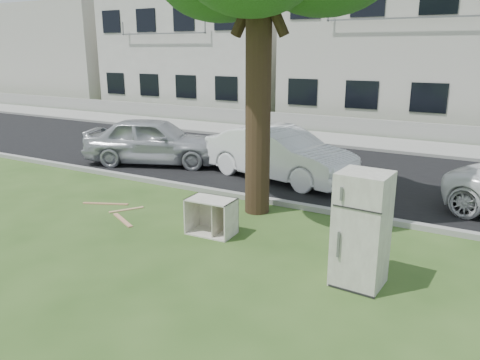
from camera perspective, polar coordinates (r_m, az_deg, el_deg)
The scene contains 16 objects.
ground at distance 8.86m, azimuth -1.03°, elevation -7.62°, with size 120.00×120.00×0.00m, color #2D4B1A.
road at distance 14.09m, azimuth 11.45°, elevation 0.96°, with size 120.00×7.00×0.01m, color black.
kerb_near at distance 10.90m, azimuth 5.53°, elevation -3.16°, with size 120.00×0.18×0.12m, color gray.
kerb_far at distance 17.42m, azimuth 15.15°, elevation 3.50°, with size 120.00×0.18×0.12m, color gray.
sidewalk at distance 18.80m, azimuth 16.29°, elevation 4.30°, with size 120.00×2.80×0.01m, color gray.
low_wall at distance 20.28m, azimuth 17.45°, elevation 5.99°, with size 120.00×0.15×0.70m, color gray.
townhouse_left at distance 29.34m, azimuth -4.02°, elevation 15.65°, with size 10.20×8.16×7.04m.
townhouse_center at distance 24.85m, azimuth 20.66°, elevation 15.20°, with size 11.22×8.16×7.44m.
filler_left at distance 39.17m, azimuth -21.50°, elevation 14.15°, with size 16.00×9.00×6.40m, color #BBB7AA.
fridge at distance 7.29m, azimuth 14.58°, elevation -5.86°, with size 0.73×0.68×1.78m, color silver.
cabinet at distance 9.16m, azimuth -3.51°, elevation -4.45°, with size 0.91×0.57×0.71m, color beige.
plank_a at distance 11.41m, azimuth -16.08°, elevation -2.79°, with size 1.08×0.09×0.02m, color #AC7953.
plank_b at distance 10.24m, azimuth -14.11°, elevation -4.76°, with size 0.95×0.09×0.02m, color tan.
plank_c at distance 10.87m, azimuth -13.66°, elevation -3.54°, with size 0.78×0.09×0.02m, color tan.
car_center at distance 12.98m, azimuth 4.83°, elevation 3.25°, with size 1.54×4.41×1.45m, color white.
car_left at distance 14.97m, azimuth -10.40°, elevation 4.75°, with size 1.74×4.32×1.47m, color #A7A9AE.
Camera 1 is at (4.15, -7.00, 3.50)m, focal length 35.00 mm.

